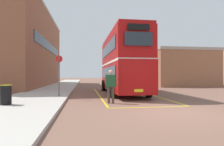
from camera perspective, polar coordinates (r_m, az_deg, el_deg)
ground_plane at (r=22.56m, az=0.82°, el=-4.36°), size 135.60×135.60×0.00m
sidewalk_left at (r=24.87m, az=-15.07°, el=-3.82°), size 4.00×57.60×0.14m
brick_building_left at (r=28.62m, az=-23.62°, el=6.44°), size 6.14×21.89×9.89m
depot_building_right at (r=33.66m, az=14.72°, el=1.14°), size 8.23×17.67×4.91m
double_decker_bus at (r=16.21m, az=2.93°, el=2.97°), size 2.74×9.90×4.75m
single_deck_bus at (r=35.75m, az=3.93°, el=-0.27°), size 3.73×9.42×3.02m
pedestrian_boarding at (r=10.62m, az=-0.33°, el=-3.11°), size 0.59×0.33×1.80m
litter_bin at (r=10.53m, az=-28.31°, el=-5.53°), size 0.53×0.53×0.93m
bus_stop_sign at (r=13.10m, az=-15.04°, el=0.34°), size 0.44×0.08×2.63m
bay_marking_yellow at (r=14.45m, az=4.35°, el=-6.57°), size 4.11×11.88×0.01m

